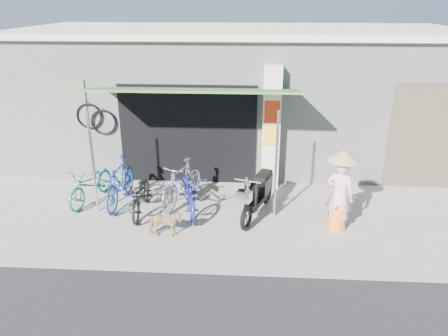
# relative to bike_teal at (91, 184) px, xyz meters

# --- Properties ---
(ground) EXTENTS (80.00, 80.00, 0.00)m
(ground) POSITION_rel_bike_teal_xyz_m (3.28, -1.24, -0.44)
(ground) COLOR #A09B90
(ground) RESTS_ON ground
(bicycle_shop) EXTENTS (12.30, 5.30, 3.66)m
(bicycle_shop) POSITION_rel_bike_teal_xyz_m (3.28, 3.85, 1.40)
(bicycle_shop) COLOR #9FA49C
(bicycle_shop) RESTS_ON ground
(shop_pillar) EXTENTS (0.42, 0.44, 3.00)m
(shop_pillar) POSITION_rel_bike_teal_xyz_m (4.13, 1.21, 1.06)
(shop_pillar) COLOR beige
(shop_pillar) RESTS_ON ground
(awning) EXTENTS (4.60, 1.88, 2.72)m
(awning) POSITION_rel_bike_teal_xyz_m (2.38, 0.39, 2.07)
(awning) COLOR #365E2A
(awning) RESTS_ON ground
(neighbour_right) EXTENTS (2.60, 0.06, 2.60)m
(neighbour_right) POSITION_rel_bike_teal_xyz_m (8.28, 1.35, 0.86)
(neighbour_right) COLOR brown
(neighbour_right) RESTS_ON ground
(neighbour_left) EXTENTS (2.60, 0.06, 2.60)m
(neighbour_left) POSITION_rel_bike_teal_xyz_m (-1.72, 1.35, 0.86)
(neighbour_left) COLOR #6B665B
(neighbour_left) RESTS_ON ground
(bike_teal) EXTENTS (0.96, 1.76, 0.88)m
(bike_teal) POSITION_rel_bike_teal_xyz_m (0.00, 0.00, 0.00)
(bike_teal) COLOR #1B7A6F
(bike_teal) RESTS_ON ground
(bike_blue) EXTENTS (0.60, 1.83, 1.08)m
(bike_blue) POSITION_rel_bike_teal_xyz_m (0.71, -0.08, 0.10)
(bike_blue) COLOR #224B9F
(bike_blue) RESTS_ON ground
(bike_black) EXTENTS (0.63, 1.65, 0.86)m
(bike_black) POSITION_rel_bike_teal_xyz_m (1.29, -0.49, -0.01)
(bike_black) COLOR black
(bike_black) RESTS_ON ground
(bike_silver) EXTENTS (1.09, 1.80, 1.05)m
(bike_silver) POSITION_rel_bike_teal_xyz_m (2.11, 0.01, 0.08)
(bike_silver) COLOR #B1B0B5
(bike_silver) RESTS_ON ground
(bike_navy) EXTENTS (1.06, 1.93, 0.96)m
(bike_navy) POSITION_rel_bike_teal_xyz_m (2.33, -0.36, 0.04)
(bike_navy) COLOR navy
(bike_navy) RESTS_ON ground
(street_dog) EXTENTS (0.70, 0.36, 0.58)m
(street_dog) POSITION_rel_bike_teal_xyz_m (1.99, -1.50, -0.15)
(street_dog) COLOR tan
(street_dog) RESTS_ON ground
(moped) EXTENTS (0.84, 1.86, 1.09)m
(moped) POSITION_rel_bike_teal_xyz_m (3.83, -0.43, 0.06)
(moped) COLOR black
(moped) RESTS_ON ground
(nun) EXTENTS (0.66, 0.64, 1.71)m
(nun) POSITION_rel_bike_teal_xyz_m (5.44, -0.98, 0.41)
(nun) COLOR #FFABB9
(nun) RESTS_ON ground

